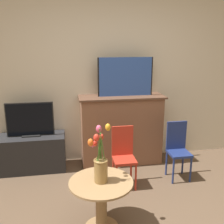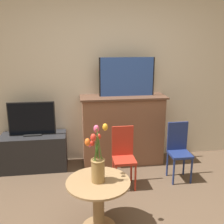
{
  "view_description": "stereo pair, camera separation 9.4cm",
  "coord_description": "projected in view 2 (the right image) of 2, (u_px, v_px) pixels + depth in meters",
  "views": [
    {
      "loc": [
        -0.57,
        -1.66,
        1.75
      ],
      "look_at": [
        -0.05,
        1.29,
        0.95
      ],
      "focal_mm": 42.0,
      "sensor_mm": 36.0,
      "label": 1
    },
    {
      "loc": [
        -0.47,
        -1.68,
        1.75
      ],
      "look_at": [
        -0.05,
        1.29,
        0.95
      ],
      "focal_mm": 42.0,
      "sensor_mm": 36.0,
      "label": 2
    }
  ],
  "objects": [
    {
      "name": "side_table",
      "position": [
        98.0,
        198.0,
        2.46
      ],
      "size": [
        0.6,
        0.6,
        0.51
      ],
      "color": "#99754C",
      "rests_on": "ground"
    },
    {
      "name": "chair_blue",
      "position": [
        179.0,
        148.0,
        3.4
      ],
      "size": [
        0.27,
        0.27,
        0.75
      ],
      "color": "navy",
      "rests_on": "ground"
    },
    {
      "name": "chair_red",
      "position": [
        123.0,
        153.0,
        3.23
      ],
      "size": [
        0.27,
        0.27,
        0.75
      ],
      "color": "#B22D1E",
      "rests_on": "ground"
    },
    {
      "name": "tv_stand",
      "position": [
        34.0,
        152.0,
        3.7
      ],
      "size": [
        0.9,
        0.41,
        0.5
      ],
      "color": "#232326",
      "rests_on": "ground"
    },
    {
      "name": "wall_back",
      "position": [
        107.0,
        71.0,
        3.81
      ],
      "size": [
        8.0,
        0.06,
        2.7
      ],
      "color": "beige",
      "rests_on": "ground"
    },
    {
      "name": "vase_tulips",
      "position": [
        97.0,
        163.0,
        2.37
      ],
      "size": [
        0.21,
        0.21,
        0.54
      ],
      "color": "olive",
      "rests_on": "side_table"
    },
    {
      "name": "tv_monitor",
      "position": [
        32.0,
        119.0,
        3.58
      ],
      "size": [
        0.63,
        0.12,
        0.47
      ],
      "color": "black",
      "rests_on": "tv_stand"
    },
    {
      "name": "painting",
      "position": [
        127.0,
        77.0,
        3.65
      ],
      "size": [
        0.78,
        0.03,
        0.54
      ],
      "color": "black",
      "rests_on": "fireplace_mantel"
    },
    {
      "name": "fireplace_mantel",
      "position": [
        123.0,
        129.0,
        3.83
      ],
      "size": [
        1.22,
        0.43,
        1.01
      ],
      "color": "brown",
      "rests_on": "ground"
    }
  ]
}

